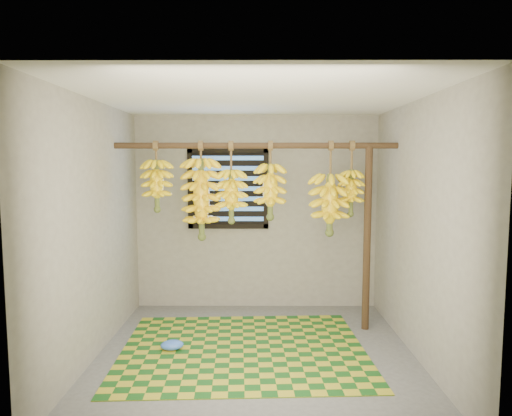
{
  "coord_description": "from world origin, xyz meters",
  "views": [
    {
      "loc": [
        0.02,
        -4.17,
        1.82
      ],
      "look_at": [
        0.0,
        0.55,
        1.35
      ],
      "focal_mm": 32.0,
      "sensor_mm": 36.0,
      "label": 1
    }
  ],
  "objects_px": {
    "plastic_bag": "(172,345)",
    "banana_bunch_d": "(270,191)",
    "banana_bunch_c": "(231,196)",
    "banana_bunch_f": "(351,193)",
    "support_post": "(367,239)",
    "banana_bunch_e": "(330,204)",
    "banana_bunch_b": "(201,199)",
    "banana_bunch_a": "(157,185)",
    "woven_mat": "(243,349)"
  },
  "relations": [
    {
      "from": "plastic_bag",
      "to": "banana_bunch_b",
      "type": "height_order",
      "value": "banana_bunch_b"
    },
    {
      "from": "banana_bunch_a",
      "to": "banana_bunch_f",
      "type": "bearing_deg",
      "value": 0.0
    },
    {
      "from": "woven_mat",
      "to": "banana_bunch_a",
      "type": "distance_m",
      "value": 1.92
    },
    {
      "from": "support_post",
      "to": "plastic_bag",
      "type": "height_order",
      "value": "support_post"
    },
    {
      "from": "support_post",
      "to": "banana_bunch_b",
      "type": "xyz_separation_m",
      "value": [
        -1.79,
        0.0,
        0.43
      ]
    },
    {
      "from": "plastic_bag",
      "to": "banana_bunch_d",
      "type": "distance_m",
      "value": 1.85
    },
    {
      "from": "banana_bunch_d",
      "to": "banana_bunch_e",
      "type": "bearing_deg",
      "value": 0.0
    },
    {
      "from": "banana_bunch_b",
      "to": "banana_bunch_e",
      "type": "distance_m",
      "value": 1.38
    },
    {
      "from": "woven_mat",
      "to": "banana_bunch_d",
      "type": "xyz_separation_m",
      "value": [
        0.27,
        0.57,
        1.51
      ]
    },
    {
      "from": "plastic_bag",
      "to": "banana_bunch_a",
      "type": "bearing_deg",
      "value": 112.52
    },
    {
      "from": "banana_bunch_a",
      "to": "banana_bunch_e",
      "type": "height_order",
      "value": "same"
    },
    {
      "from": "plastic_bag",
      "to": "banana_bunch_f",
      "type": "relative_size",
      "value": 0.28
    },
    {
      "from": "banana_bunch_c",
      "to": "banana_bunch_f",
      "type": "bearing_deg",
      "value": 0.0
    },
    {
      "from": "support_post",
      "to": "banana_bunch_c",
      "type": "relative_size",
      "value": 2.29
    },
    {
      "from": "support_post",
      "to": "banana_bunch_b",
      "type": "relative_size",
      "value": 1.91
    },
    {
      "from": "banana_bunch_a",
      "to": "support_post",
      "type": "bearing_deg",
      "value": 0.0
    },
    {
      "from": "plastic_bag",
      "to": "support_post",
      "type": "bearing_deg",
      "value": 16.54
    },
    {
      "from": "banana_bunch_d",
      "to": "banana_bunch_f",
      "type": "bearing_deg",
      "value": 0.0
    },
    {
      "from": "plastic_bag",
      "to": "banana_bunch_d",
      "type": "height_order",
      "value": "banana_bunch_d"
    },
    {
      "from": "banana_bunch_c",
      "to": "banana_bunch_d",
      "type": "relative_size",
      "value": 1.05
    },
    {
      "from": "support_post",
      "to": "banana_bunch_a",
      "type": "height_order",
      "value": "banana_bunch_a"
    },
    {
      "from": "support_post",
      "to": "banana_bunch_f",
      "type": "xyz_separation_m",
      "value": [
        -0.18,
        0.0,
        0.5
      ]
    },
    {
      "from": "banana_bunch_b",
      "to": "support_post",
      "type": "bearing_deg",
      "value": 0.0
    },
    {
      "from": "banana_bunch_d",
      "to": "banana_bunch_f",
      "type": "height_order",
      "value": "same"
    },
    {
      "from": "plastic_bag",
      "to": "banana_bunch_b",
      "type": "bearing_deg",
      "value": 69.18
    },
    {
      "from": "banana_bunch_b",
      "to": "banana_bunch_e",
      "type": "bearing_deg",
      "value": 0.0
    },
    {
      "from": "banana_bunch_f",
      "to": "banana_bunch_e",
      "type": "bearing_deg",
      "value": -180.0
    },
    {
      "from": "support_post",
      "to": "banana_bunch_e",
      "type": "relative_size",
      "value": 2.0
    },
    {
      "from": "plastic_bag",
      "to": "banana_bunch_b",
      "type": "relative_size",
      "value": 0.21
    },
    {
      "from": "woven_mat",
      "to": "banana_bunch_a",
      "type": "xyz_separation_m",
      "value": [
        -0.94,
        0.57,
        1.57
      ]
    },
    {
      "from": "banana_bunch_b",
      "to": "plastic_bag",
      "type": "bearing_deg",
      "value": -110.82
    },
    {
      "from": "banana_bunch_b",
      "to": "banana_bunch_c",
      "type": "bearing_deg",
      "value": -0.0
    },
    {
      "from": "banana_bunch_f",
      "to": "woven_mat",
      "type": "bearing_deg",
      "value": -153.36
    },
    {
      "from": "banana_bunch_e",
      "to": "banana_bunch_b",
      "type": "bearing_deg",
      "value": 180.0
    },
    {
      "from": "banana_bunch_a",
      "to": "banana_bunch_f",
      "type": "xyz_separation_m",
      "value": [
        2.08,
        0.0,
        -0.08
      ]
    },
    {
      "from": "support_post",
      "to": "banana_bunch_e",
      "type": "bearing_deg",
      "value": 180.0
    },
    {
      "from": "banana_bunch_a",
      "to": "banana_bunch_b",
      "type": "relative_size",
      "value": 0.72
    },
    {
      "from": "banana_bunch_b",
      "to": "banana_bunch_d",
      "type": "bearing_deg",
      "value": 0.0
    },
    {
      "from": "support_post",
      "to": "banana_bunch_c",
      "type": "bearing_deg",
      "value": -180.0
    },
    {
      "from": "banana_bunch_e",
      "to": "banana_bunch_f",
      "type": "distance_m",
      "value": 0.26
    },
    {
      "from": "banana_bunch_c",
      "to": "banana_bunch_f",
      "type": "xyz_separation_m",
      "value": [
        1.28,
        0.0,
        0.04
      ]
    },
    {
      "from": "banana_bunch_c",
      "to": "plastic_bag",
      "type": "bearing_deg",
      "value": -132.53
    },
    {
      "from": "banana_bunch_e",
      "to": "banana_bunch_d",
      "type": "bearing_deg",
      "value": 180.0
    },
    {
      "from": "support_post",
      "to": "banana_bunch_a",
      "type": "bearing_deg",
      "value": 180.0
    },
    {
      "from": "support_post",
      "to": "banana_bunch_f",
      "type": "height_order",
      "value": "banana_bunch_f"
    },
    {
      "from": "banana_bunch_b",
      "to": "banana_bunch_c",
      "type": "distance_m",
      "value": 0.32
    },
    {
      "from": "banana_bunch_a",
      "to": "banana_bunch_c",
      "type": "height_order",
      "value": "same"
    },
    {
      "from": "support_post",
      "to": "banana_bunch_f",
      "type": "distance_m",
      "value": 0.53
    },
    {
      "from": "woven_mat",
      "to": "banana_bunch_f",
      "type": "distance_m",
      "value": 1.96
    },
    {
      "from": "support_post",
      "to": "banana_bunch_c",
      "type": "height_order",
      "value": "banana_bunch_c"
    }
  ]
}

